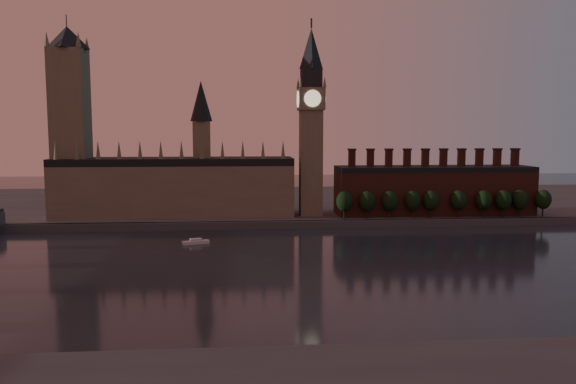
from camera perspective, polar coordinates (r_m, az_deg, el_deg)
name	(u,v)px	position (r m, az deg, el deg)	size (l,w,h in m)	color
ground	(319,271)	(206.16, 3.19, -8.03)	(900.00, 900.00, 0.00)	black
north_bank	(284,203)	(380.14, -0.42, -1.15)	(900.00, 182.00, 4.00)	#4A4A50
palace_of_westminster	(176,184)	(316.45, -11.29, 0.82)	(130.00, 30.30, 74.00)	#766D54
victoria_tower	(70,115)	(326.58, -21.24, 7.27)	(24.00, 24.00, 108.00)	#766D54
big_ben	(311,120)	(310.28, 2.35, 7.34)	(15.00, 15.00, 107.00)	#766D54
chimney_block	(433,189)	(327.74, 14.56, 0.26)	(110.00, 25.00, 37.00)	brown
embankment_tree_0	(344,201)	(299.55, 5.74, -0.95)	(8.60, 8.60, 14.88)	black
embankment_tree_1	(367,201)	(301.99, 8.03, -0.93)	(8.60, 8.60, 14.88)	black
embankment_tree_2	(390,201)	(305.36, 10.32, -0.89)	(8.60, 8.60, 14.88)	black
embankment_tree_3	(413,200)	(309.32, 12.54, -0.85)	(8.60, 8.60, 14.88)	black
embankment_tree_4	(431,200)	(312.26, 14.31, -0.83)	(8.60, 8.60, 14.88)	black
embankment_tree_5	(459,200)	(317.33, 16.95, -0.79)	(8.60, 8.60, 14.88)	black
embankment_tree_6	(484,200)	(321.55, 19.27, -0.78)	(8.60, 8.60, 14.88)	black
embankment_tree_7	(503,200)	(325.91, 21.02, -0.76)	(8.60, 8.60, 14.88)	black
embankment_tree_8	(520,199)	(331.78, 22.49, -0.70)	(8.60, 8.60, 14.88)	black
embankment_tree_9	(543,199)	(336.78, 24.50, -0.69)	(8.60, 8.60, 14.88)	black
river_boat	(196,242)	(257.57, -9.35, -5.01)	(12.48, 6.73, 2.40)	silver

